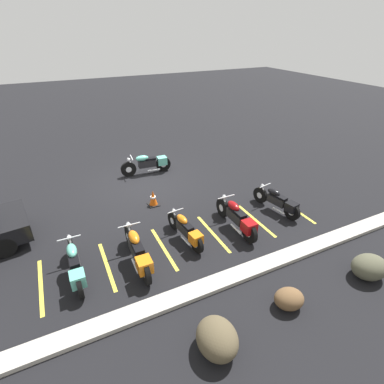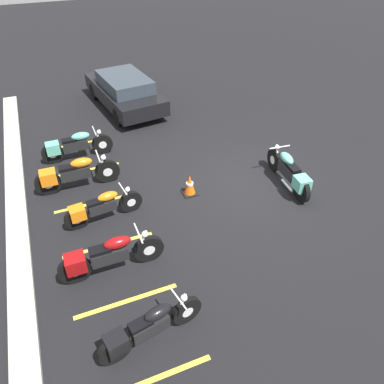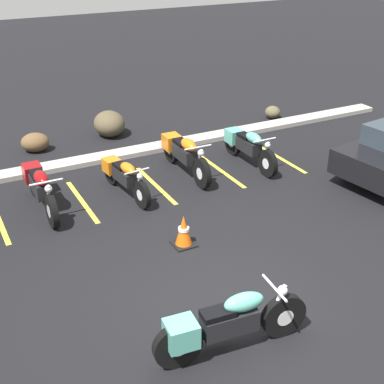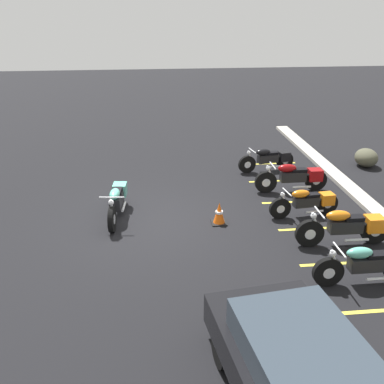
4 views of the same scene
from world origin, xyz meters
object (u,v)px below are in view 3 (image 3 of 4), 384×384
object	(u,v)px
parked_bike_1	(40,186)
landscape_rock_0	(35,142)
parked_bike_2	(123,176)
traffic_cone	(184,231)
landscape_rock_1	(273,112)
parked_bike_4	(247,146)
landscape_rock_3	(109,124)
parked_bike_3	(183,153)
motorcycle_teal_featured	(225,324)

from	to	relation	value
parked_bike_1	landscape_rock_0	world-z (taller)	parked_bike_1
parked_bike_2	traffic_cone	distance (m)	2.48
parked_bike_1	landscape_rock_1	size ratio (longest dim) A/B	4.94
parked_bike_4	landscape_rock_1	world-z (taller)	parked_bike_4
landscape_rock_3	landscape_rock_0	bearing A→B (deg)	-174.42
traffic_cone	parked_bike_4	bearing A→B (deg)	40.77
landscape_rock_0	parked_bike_3	bearing A→B (deg)	-46.26
motorcycle_teal_featured	landscape_rock_0	size ratio (longest dim) A/B	3.16
parked_bike_2	landscape_rock_1	distance (m)	6.35
parked_bike_2	landscape_rock_3	distance (m)	3.63
parked_bike_4	landscape_rock_0	xyz separation A→B (m)	(-4.39, 3.15, -0.21)
parked_bike_1	landscape_rock_3	size ratio (longest dim) A/B	2.25
parked_bike_1	parked_bike_2	size ratio (longest dim) A/B	1.14
motorcycle_teal_featured	traffic_cone	distance (m)	2.79
parked_bike_1	landscape_rock_1	xyz separation A→B (m)	(7.50, 2.45, -0.29)
motorcycle_teal_featured	traffic_cone	world-z (taller)	motorcycle_teal_featured
parked_bike_4	parked_bike_3	bearing A→B (deg)	-98.55
parked_bike_4	landscape_rock_0	bearing A→B (deg)	-125.74
landscape_rock_3	traffic_cone	xyz separation A→B (m)	(-0.74, -5.97, -0.07)
motorcycle_teal_featured	parked_bike_4	world-z (taller)	motorcycle_teal_featured
motorcycle_teal_featured	parked_bike_2	xyz separation A→B (m)	(0.54, 5.15, -0.06)
parked_bike_2	parked_bike_3	xyz separation A→B (m)	(1.64, 0.40, 0.07)
parked_bike_3	landscape_rock_1	bearing A→B (deg)	119.47
parked_bike_2	landscape_rock_0	bearing A→B (deg)	-167.41
motorcycle_teal_featured	landscape_rock_0	bearing A→B (deg)	99.57
landscape_rock_1	traffic_cone	distance (m)	7.56
parked_bike_1	landscape_rock_0	distance (m)	3.17
parked_bike_4	traffic_cone	bearing A→B (deg)	-49.32
motorcycle_teal_featured	landscape_rock_3	distance (m)	8.79
landscape_rock_0	parked_bike_1	bearing A→B (deg)	-100.69
landscape_rock_0	landscape_rock_3	size ratio (longest dim) A/B	0.71
parked_bike_3	landscape_rock_3	bearing A→B (deg)	-166.31
parked_bike_3	parked_bike_4	size ratio (longest dim) A/B	1.06
parked_bike_3	landscape_rock_0	size ratio (longest dim) A/B	3.24
parked_bike_3	traffic_cone	distance (m)	3.21
landscape_rock_3	parked_bike_1	bearing A→B (deg)	-128.81
parked_bike_4	landscape_rock_1	xyz separation A→B (m)	(2.53, 2.49, -0.27)
landscape_rock_1	landscape_rock_3	xyz separation A→B (m)	(-4.83, 0.86, 0.16)
parked_bike_2	traffic_cone	world-z (taller)	parked_bike_2
parked_bike_3	motorcycle_teal_featured	bearing A→B (deg)	-20.57
motorcycle_teal_featured	traffic_cone	size ratio (longest dim) A/B	3.78
landscape_rock_3	parked_bike_4	bearing A→B (deg)	-55.41
parked_bike_1	parked_bike_4	world-z (taller)	parked_bike_1
landscape_rock_3	traffic_cone	bearing A→B (deg)	-97.02
parked_bike_3	parked_bike_4	bearing A→B (deg)	82.44
landscape_rock_1	parked_bike_1	bearing A→B (deg)	-161.91
motorcycle_teal_featured	parked_bike_2	size ratio (longest dim) A/B	1.14
parked_bike_2	landscape_rock_3	world-z (taller)	parked_bike_2
landscape_rock_1	landscape_rock_3	size ratio (longest dim) A/B	0.46
landscape_rock_0	landscape_rock_3	xyz separation A→B (m)	(2.08, 0.20, 0.10)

